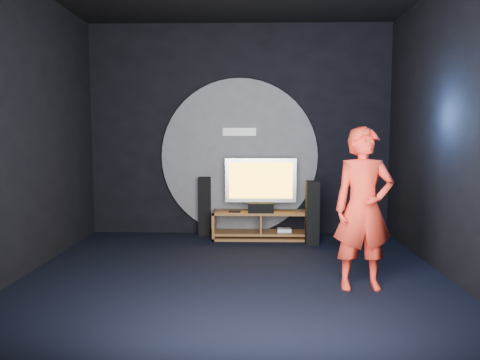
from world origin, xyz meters
name	(u,v)px	position (x,y,z in m)	size (l,w,h in m)	color
floor	(234,277)	(0.00, 0.00, 0.00)	(5.00, 5.00, 0.00)	black
back_wall	(240,130)	(0.00, 2.50, 1.75)	(5.00, 0.04, 3.50)	black
front_wall	(219,122)	(0.00, -2.50, 1.75)	(5.00, 0.04, 3.50)	black
left_wall	(18,128)	(-2.50, 0.00, 1.75)	(0.04, 5.00, 3.50)	black
right_wall	(455,128)	(2.50, 0.00, 1.75)	(0.04, 5.00, 3.50)	black
wall_disc_panel	(239,157)	(0.00, 2.44, 1.30)	(2.60, 0.11, 2.60)	#515156
media_console	(261,227)	(0.36, 2.05, 0.19)	(1.54, 0.45, 0.45)	brown
tv	(261,182)	(0.35, 2.12, 0.91)	(1.14, 0.22, 0.85)	#B1B2B9
center_speaker	(261,208)	(0.35, 1.90, 0.53)	(0.40, 0.15, 0.15)	black
remote	(235,212)	(-0.06, 1.93, 0.46)	(0.18, 0.05, 0.02)	black
tower_speaker_left	(205,206)	(-0.58, 2.32, 0.49)	(0.19, 0.22, 0.97)	black
tower_speaker_right	(312,213)	(1.13, 1.69, 0.49)	(0.19, 0.22, 0.97)	black
subwoofer	(351,238)	(1.67, 1.48, 0.15)	(0.27, 0.27, 0.30)	black
player	(364,209)	(1.41, -0.36, 0.88)	(0.64, 0.42, 1.76)	red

